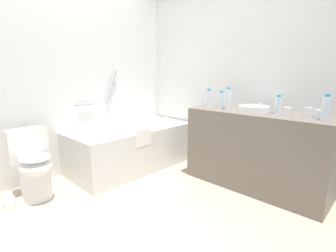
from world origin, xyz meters
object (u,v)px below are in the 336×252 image
toilet (34,166)px  water_bottle_2 (278,105)px  bathtub (132,145)px  sink_faucet (262,107)px  drinking_glass_0 (308,112)px  drinking_glass_1 (318,114)px  water_bottle_0 (326,108)px  toilet_paper_roll (9,205)px  drinking_glass_2 (287,111)px  sink_basin (254,109)px  water_bottle_4 (209,98)px  water_bottle_3 (228,99)px  water_bottle_1 (221,100)px

toilet → water_bottle_2: 2.54m
bathtub → sink_faucet: size_ratio=10.76×
drinking_glass_0 → drinking_glass_1: size_ratio=1.20×
sink_faucet → drinking_glass_0: drinking_glass_0 is taller
water_bottle_0 → toilet_paper_roll: 2.99m
drinking_glass_1 → drinking_glass_2: drinking_glass_2 is taller
bathtub → sink_basin: bearing=-68.6°
water_bottle_4 → drinking_glass_1: water_bottle_4 is taller
water_bottle_0 → water_bottle_3: size_ratio=0.92×
bathtub → water_bottle_1: (0.54, -1.02, 0.65)m
water_bottle_2 → drinking_glass_1: (-0.01, -0.36, -0.05)m
drinking_glass_2 → water_bottle_0: bearing=-98.7°
water_bottle_4 → toilet_paper_roll: size_ratio=2.02×
drinking_glass_0 → water_bottle_3: bearing=93.5°
water_bottle_3 → drinking_glass_0: size_ratio=2.68×
sink_basin → water_bottle_4: water_bottle_4 is taller
bathtub → sink_faucet: bearing=-62.1°
toilet → sink_basin: 2.35m
bathtub → drinking_glass_2: bearing=-72.2°
sink_basin → water_bottle_4: bearing=89.4°
toilet_paper_roll → drinking_glass_0: bearing=-42.3°
water_bottle_4 → toilet_paper_roll: water_bottle_4 is taller
toilet → water_bottle_3: water_bottle_3 is taller
drinking_glass_1 → toilet_paper_roll: size_ratio=0.71×
toilet → water_bottle_4: size_ratio=3.23×
water_bottle_2 → drinking_glass_2: size_ratio=2.40×
toilet → drinking_glass_1: size_ratio=9.19×
water_bottle_3 → water_bottle_1: bearing=82.6°
water_bottle_0 → water_bottle_3: bearing=89.0°
sink_basin → drinking_glass_0: bearing=-87.4°
water_bottle_3 → toilet_paper_roll: water_bottle_3 is taller
water_bottle_0 → water_bottle_1: 1.07m
water_bottle_3 → water_bottle_0: bearing=-91.0°
water_bottle_1 → drinking_glass_2: (0.02, -0.74, -0.06)m
water_bottle_0 → water_bottle_1: (0.03, 1.07, -0.01)m
water_bottle_0 → water_bottle_1: water_bottle_0 is taller
sink_faucet → drinking_glass_1: size_ratio=1.95×
toilet → water_bottle_2: size_ratio=3.73×
drinking_glass_1 → water_bottle_2: bearing=89.1°
water_bottle_1 → water_bottle_2: water_bottle_1 is taller
toilet_paper_roll → water_bottle_2: bearing=-37.5°
sink_faucet → toilet_paper_roll: bearing=148.7°
drinking_glass_2 → bathtub: bearing=107.8°
drinking_glass_0 → drinking_glass_2: 0.18m
water_bottle_0 → water_bottle_1: size_ratio=1.10×
water_bottle_4 → toilet_paper_roll: 2.37m
bathtub → toilet_paper_roll: bearing=-177.8°
toilet → sink_basin: (1.78, -1.44, 0.54)m
toilet → drinking_glass_0: bearing=46.3°
toilet → water_bottle_4: water_bottle_4 is taller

